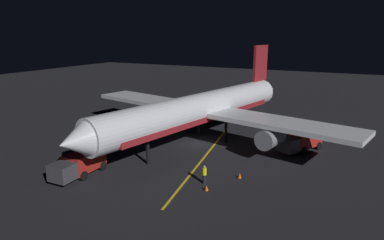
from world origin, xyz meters
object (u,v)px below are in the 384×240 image
(baggage_truck, at_px, (80,164))
(catering_truck, at_px, (301,141))
(traffic_cone_near_right, at_px, (207,188))
(ground_crew_worker, at_px, (204,174))
(traffic_cone_near_left, at_px, (240,176))
(airliner, at_px, (203,109))

(baggage_truck, xyz_separation_m, catering_truck, (-17.46, -16.84, 0.03))
(baggage_truck, relative_size, traffic_cone_near_right, 10.35)
(ground_crew_worker, xyz_separation_m, traffic_cone_near_left, (-2.49, -2.53, -0.64))
(airliner, distance_m, traffic_cone_near_right, 13.91)
(airliner, xyz_separation_m, ground_crew_worker, (-5.17, 10.64, -3.41))
(ground_crew_worker, xyz_separation_m, traffic_cone_near_right, (-0.80, 1.26, -0.64))
(catering_truck, bearing_deg, ground_crew_worker, 64.70)
(catering_truck, relative_size, traffic_cone_near_left, 11.31)
(ground_crew_worker, bearing_deg, airliner, -64.07)
(airliner, height_order, traffic_cone_near_right, airliner)
(airliner, distance_m, catering_truck, 12.03)
(traffic_cone_near_left, height_order, traffic_cone_near_right, same)
(baggage_truck, bearing_deg, traffic_cone_near_right, -168.31)
(airliner, relative_size, baggage_truck, 6.56)
(baggage_truck, relative_size, ground_crew_worker, 3.27)
(airliner, relative_size, traffic_cone_near_left, 67.92)
(catering_truck, distance_m, ground_crew_worker, 14.48)
(airliner, xyz_separation_m, traffic_cone_near_right, (-5.97, 11.90, -4.04))
(baggage_truck, bearing_deg, traffic_cone_near_left, -155.44)
(baggage_truck, distance_m, catering_truck, 24.26)
(airliner, height_order, traffic_cone_near_left, airliner)
(baggage_truck, relative_size, traffic_cone_near_left, 10.35)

